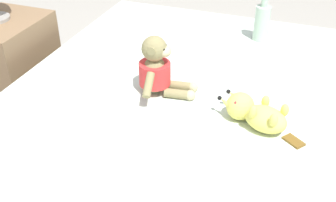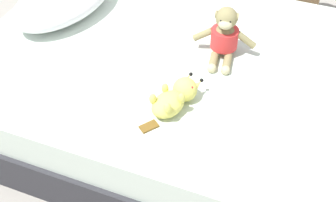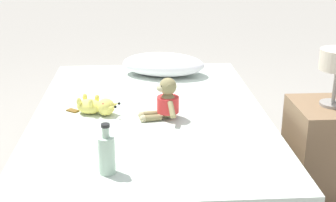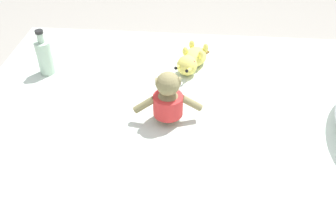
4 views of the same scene
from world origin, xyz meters
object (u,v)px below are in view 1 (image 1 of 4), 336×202
at_px(plush_yellow_creature, 255,113).
at_px(nightstand, 6,67).
at_px(glass_bottle, 262,22).
at_px(plush_monkey, 157,70).
at_px(bed, 168,154).

relative_size(plush_yellow_creature, nightstand, 0.64).
bearing_deg(plush_yellow_creature, glass_bottle, -81.86).
relative_size(plush_monkey, plush_yellow_creature, 0.89).
bearing_deg(glass_bottle, nightstand, 21.48).
distance_m(plush_monkey, glass_bottle, 0.68).
distance_m(bed, plush_monkey, 0.33).
height_order(bed, nightstand, nightstand).
bearing_deg(plush_monkey, bed, 125.86).
xyz_separation_m(plush_yellow_creature, nightstand, (1.28, -0.24, -0.19)).
distance_m(glass_bottle, nightstand, 1.28).
distance_m(bed, plush_yellow_creature, 0.39).
bearing_deg(nightstand, plush_monkey, 169.96).
relative_size(bed, nightstand, 4.08).
bearing_deg(bed, nightstand, -15.98).
bearing_deg(plush_monkey, plush_yellow_creature, 167.90).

